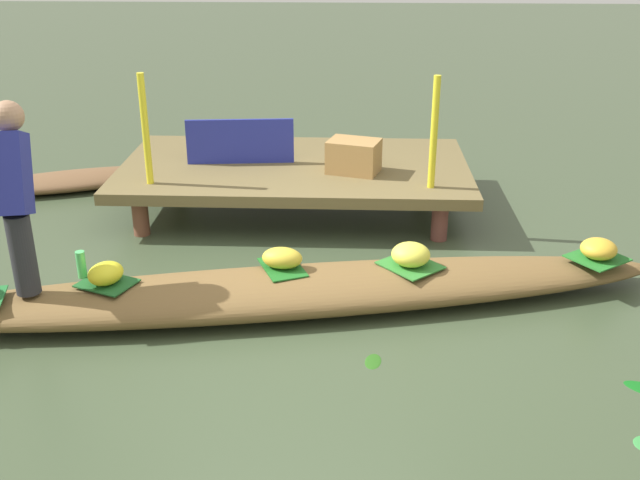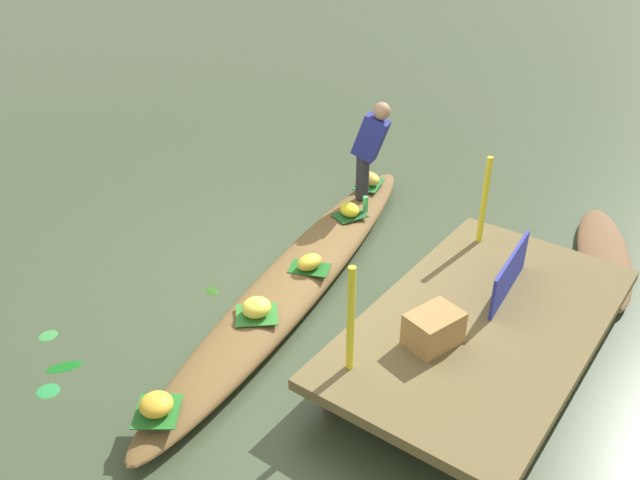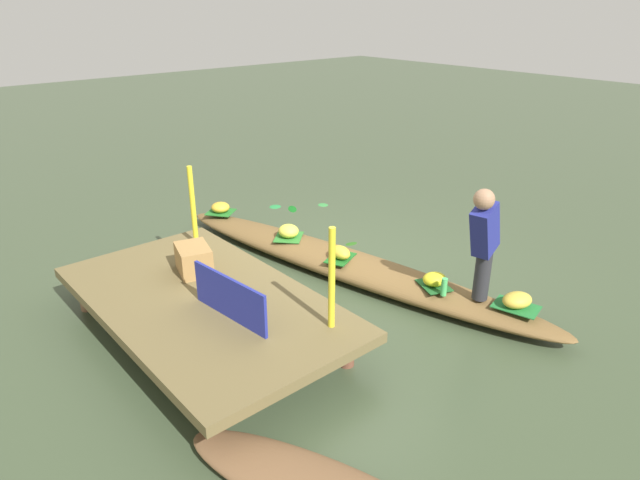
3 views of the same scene
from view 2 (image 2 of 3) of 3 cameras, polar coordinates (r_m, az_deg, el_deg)
name	(u,v)px [view 2 (image 2 of 3)]	position (r m, az deg, el deg)	size (l,w,h in m)	color
canal_water	(299,287)	(6.99, -1.83, -4.01)	(40.00, 40.00, 0.00)	#3B4930
dock_platform	(483,325)	(6.05, 13.73, -7.02)	(3.20, 1.80, 0.43)	brown
vendor_boat	(298,277)	(6.92, -1.85, -3.15)	(5.44, 0.70, 0.25)	brown
moored_boat	(604,256)	(7.98, 23.05, -1.26)	(2.17, 0.55, 0.16)	brown
leaf_mat_0	(369,184)	(8.52, 4.19, 4.79)	(0.44, 0.30, 0.01)	#206F31
banana_bunch_0	(369,179)	(8.49, 4.21, 5.25)	(0.31, 0.23, 0.16)	gold
leaf_mat_1	(310,268)	(6.81, -0.89, -2.42)	(0.40, 0.26, 0.01)	#1B611F
banana_bunch_1	(310,262)	(6.77, -0.90, -1.91)	(0.29, 0.20, 0.15)	gold
leaf_mat_2	(349,215)	(7.78, 2.53, 2.12)	(0.36, 0.28, 0.01)	#1B5323
banana_bunch_2	(350,210)	(7.74, 2.54, 2.60)	(0.26, 0.21, 0.15)	yellow
leaf_mat_3	(157,411)	(5.41, -13.71, -14.02)	(0.37, 0.33, 0.01)	#236F26
banana_bunch_3	(156,404)	(5.36, -13.81, -13.47)	(0.26, 0.26, 0.15)	gold
leaf_mat_4	(257,315)	(6.21, -5.41, -6.36)	(0.39, 0.34, 0.01)	#2E782C
banana_bunch_4	(256,307)	(6.16, -5.45, -5.75)	(0.28, 0.26, 0.17)	#E7DE46
vendor_person	(370,145)	(7.88, 4.29, 8.08)	(0.26, 0.46, 1.24)	#28282D
water_bottle	(365,204)	(7.83, 3.90, 3.07)	(0.06, 0.06, 0.19)	#48BE60
market_banner	(510,274)	(6.29, 15.89, -2.77)	(0.98, 0.03, 0.41)	navy
railing_post_west	(484,200)	(6.91, 13.85, 3.30)	(0.06, 0.06, 0.95)	yellow
railing_post_east	(351,319)	(5.08, 2.64, -6.79)	(0.06, 0.06, 0.95)	yellow
produce_crate	(434,329)	(5.59, 9.67, -7.46)	(0.44, 0.32, 0.29)	#A37A44
drifting_plant_0	(48,391)	(6.23, -22.20, -11.82)	(0.20, 0.18, 0.01)	#278741
drifting_plant_1	(48,335)	(6.84, -22.19, -7.55)	(0.18, 0.16, 0.01)	#368A3F
drifting_plant_2	(64,367)	(6.42, -20.98, -10.07)	(0.31, 0.13, 0.01)	#116218
drifting_plant_3	(212,291)	(7.01, -9.20, -4.30)	(0.18, 0.10, 0.01)	#265A17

